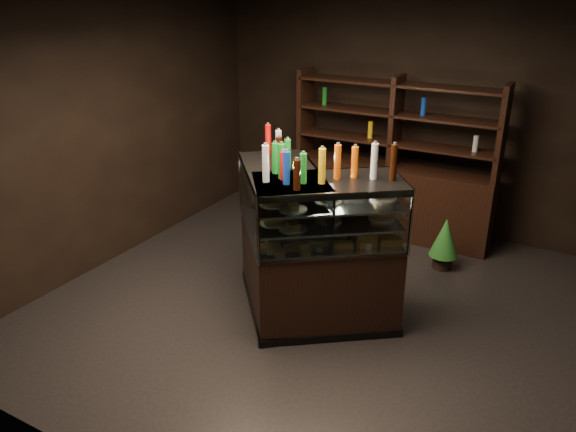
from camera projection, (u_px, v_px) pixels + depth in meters
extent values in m
plane|color=black|center=(311.00, 304.00, 5.65)|extent=(5.00, 5.00, 0.00)
cube|color=black|center=(403.00, 110.00, 7.09)|extent=(5.00, 0.02, 3.00)
cube|color=black|center=(108.00, 279.00, 3.06)|extent=(5.00, 0.02, 3.00)
cube|color=black|center=(112.00, 129.00, 6.20)|extent=(0.02, 5.00, 3.00)
cube|color=black|center=(326.00, 284.00, 5.18)|extent=(1.41, 1.28, 0.84)
cube|color=black|center=(325.00, 319.00, 5.33)|extent=(1.46, 1.32, 0.08)
cube|color=black|center=(329.00, 184.00, 4.81)|extent=(1.41, 1.28, 0.06)
cube|color=silver|center=(327.00, 242.00, 5.02)|extent=(1.34, 1.21, 0.02)
cube|color=silver|center=(328.00, 222.00, 4.94)|extent=(1.34, 1.21, 0.02)
cube|color=silver|center=(328.00, 203.00, 4.87)|extent=(1.34, 1.21, 0.02)
cube|color=white|center=(336.00, 227.00, 4.61)|extent=(1.04, 0.77, 0.59)
cylinder|color=silver|center=(411.00, 223.00, 4.69)|extent=(0.03, 0.03, 0.61)
cylinder|color=silver|center=(258.00, 231.00, 4.54)|extent=(0.03, 0.03, 0.61)
cube|color=black|center=(283.00, 269.00, 5.45)|extent=(1.32, 1.39, 0.84)
cube|color=black|center=(283.00, 303.00, 5.60)|extent=(1.36, 1.44, 0.08)
cube|color=black|center=(282.00, 173.00, 5.07)|extent=(1.32, 1.39, 0.06)
cube|color=silver|center=(283.00, 229.00, 5.29)|extent=(1.24, 1.32, 0.02)
cube|color=silver|center=(283.00, 209.00, 5.21)|extent=(1.24, 1.32, 0.02)
cube|color=silver|center=(283.00, 191.00, 5.14)|extent=(1.24, 1.32, 0.02)
cube|color=white|center=(247.00, 203.00, 5.12)|extent=(0.83, 0.99, 0.59)
cylinder|color=silver|center=(258.00, 231.00, 4.54)|extent=(0.03, 0.03, 0.61)
cylinder|color=silver|center=(240.00, 180.00, 5.70)|extent=(0.03, 0.03, 0.61)
cube|color=#C48D46|center=(268.00, 243.00, 4.91)|extent=(0.20, 0.18, 0.06)
cube|color=#C48D46|center=(292.00, 242.00, 4.94)|extent=(0.20, 0.18, 0.06)
cube|color=#C48D46|center=(316.00, 240.00, 4.96)|extent=(0.20, 0.18, 0.06)
cube|color=#C48D46|center=(340.00, 239.00, 4.99)|extent=(0.20, 0.18, 0.06)
cube|color=#C48D46|center=(364.00, 238.00, 5.01)|extent=(0.20, 0.18, 0.06)
cube|color=#C48D46|center=(387.00, 236.00, 5.04)|extent=(0.20, 0.18, 0.06)
cylinder|color=white|center=(273.00, 223.00, 4.88)|extent=(0.24, 0.24, 0.02)
cube|color=#C48D46|center=(273.00, 219.00, 4.86)|extent=(0.19, 0.17, 0.05)
cylinder|color=white|center=(328.00, 220.00, 4.94)|extent=(0.24, 0.24, 0.02)
cube|color=#C48D46|center=(328.00, 216.00, 4.92)|extent=(0.19, 0.17, 0.05)
cylinder|color=white|center=(382.00, 217.00, 4.99)|extent=(0.24, 0.24, 0.02)
cube|color=#C48D46|center=(382.00, 214.00, 4.98)|extent=(0.19, 0.17, 0.05)
cylinder|color=white|center=(273.00, 204.00, 4.81)|extent=(0.24, 0.24, 0.02)
cube|color=#C48D46|center=(273.00, 200.00, 4.80)|extent=(0.19, 0.17, 0.05)
cylinder|color=white|center=(328.00, 201.00, 4.87)|extent=(0.24, 0.24, 0.02)
cube|color=#C48D46|center=(329.00, 197.00, 4.85)|extent=(0.19, 0.17, 0.05)
cylinder|color=white|center=(383.00, 198.00, 4.92)|extent=(0.24, 0.24, 0.02)
cube|color=#C48D46|center=(383.00, 195.00, 4.91)|extent=(0.19, 0.17, 0.05)
cube|color=#C48D46|center=(270.00, 205.00, 5.75)|extent=(0.18, 0.20, 0.06)
cube|color=#C48D46|center=(274.00, 213.00, 5.56)|extent=(0.18, 0.20, 0.06)
cube|color=#C48D46|center=(277.00, 221.00, 5.36)|extent=(0.18, 0.20, 0.06)
cube|color=#C48D46|center=(281.00, 230.00, 5.17)|extent=(0.18, 0.20, 0.06)
cube|color=#C48D46|center=(286.00, 240.00, 4.97)|extent=(0.18, 0.20, 0.06)
cube|color=#C48D46|center=(290.00, 250.00, 4.78)|extent=(0.18, 0.20, 0.06)
cylinder|color=white|center=(274.00, 190.00, 5.65)|extent=(0.24, 0.24, 0.02)
cube|color=#C48D46|center=(274.00, 187.00, 5.63)|extent=(0.17, 0.18, 0.05)
cylinder|color=white|center=(283.00, 208.00, 5.20)|extent=(0.24, 0.24, 0.02)
cube|color=#C48D46|center=(283.00, 204.00, 5.19)|extent=(0.17, 0.18, 0.05)
cylinder|color=white|center=(293.00, 228.00, 4.76)|extent=(0.24, 0.24, 0.02)
cube|color=#C48D46|center=(293.00, 225.00, 4.75)|extent=(0.17, 0.18, 0.05)
cylinder|color=white|center=(274.00, 173.00, 5.58)|extent=(0.24, 0.24, 0.02)
cube|color=#C48D46|center=(274.00, 170.00, 5.56)|extent=(0.17, 0.18, 0.05)
cylinder|color=white|center=(283.00, 190.00, 5.14)|extent=(0.24, 0.24, 0.02)
cube|color=#C48D46|center=(283.00, 186.00, 5.12)|extent=(0.17, 0.18, 0.05)
cylinder|color=white|center=(293.00, 209.00, 4.69)|extent=(0.24, 0.24, 0.02)
cube|color=#C48D46|center=(293.00, 205.00, 4.68)|extent=(0.17, 0.18, 0.05)
cylinder|color=#D8590A|center=(266.00, 167.00, 4.68)|extent=(0.06, 0.06, 0.28)
cylinder|color=silver|center=(266.00, 150.00, 4.62)|extent=(0.03, 0.03, 0.02)
cylinder|color=#B20C0A|center=(284.00, 166.00, 4.70)|extent=(0.06, 0.06, 0.28)
cylinder|color=silver|center=(284.00, 149.00, 4.64)|extent=(0.03, 0.03, 0.02)
cylinder|color=#147223|center=(303.00, 166.00, 4.71)|extent=(0.06, 0.06, 0.28)
cylinder|color=silver|center=(303.00, 148.00, 4.66)|extent=(0.03, 0.03, 0.02)
cylinder|color=black|center=(321.00, 165.00, 4.73)|extent=(0.06, 0.06, 0.28)
cylinder|color=silver|center=(321.00, 148.00, 4.67)|extent=(0.03, 0.03, 0.02)
cylinder|color=silver|center=(338.00, 164.00, 4.75)|extent=(0.06, 0.06, 0.28)
cylinder|color=silver|center=(339.00, 147.00, 4.69)|extent=(0.03, 0.03, 0.02)
cylinder|color=yellow|center=(356.00, 164.00, 4.77)|extent=(0.06, 0.06, 0.28)
cylinder|color=silver|center=(357.00, 147.00, 4.71)|extent=(0.03, 0.03, 0.02)
cylinder|color=#0F38B2|center=(374.00, 163.00, 4.79)|extent=(0.06, 0.06, 0.28)
cylinder|color=silver|center=(375.00, 146.00, 4.73)|extent=(0.03, 0.03, 0.02)
cylinder|color=#D8590A|center=(391.00, 162.00, 4.80)|extent=(0.06, 0.06, 0.28)
cylinder|color=silver|center=(393.00, 145.00, 4.75)|extent=(0.03, 0.03, 0.02)
cylinder|color=#D8590A|center=(272.00, 140.00, 5.50)|extent=(0.06, 0.06, 0.28)
cylinder|color=silver|center=(272.00, 125.00, 5.44)|extent=(0.03, 0.03, 0.02)
cylinder|color=#B20C0A|center=(275.00, 144.00, 5.36)|extent=(0.06, 0.06, 0.28)
cylinder|color=silver|center=(275.00, 128.00, 5.30)|extent=(0.03, 0.03, 0.02)
cylinder|color=#147223|center=(278.00, 148.00, 5.22)|extent=(0.06, 0.06, 0.28)
cylinder|color=silver|center=(278.00, 132.00, 5.16)|extent=(0.03, 0.03, 0.02)
cylinder|color=black|center=(281.00, 153.00, 5.08)|extent=(0.06, 0.06, 0.28)
cylinder|color=silver|center=(281.00, 136.00, 5.02)|extent=(0.03, 0.03, 0.02)
cylinder|color=silver|center=(284.00, 157.00, 4.94)|extent=(0.06, 0.06, 0.28)
cylinder|color=silver|center=(284.00, 141.00, 4.88)|extent=(0.03, 0.03, 0.02)
cylinder|color=yellow|center=(287.00, 162.00, 4.80)|extent=(0.06, 0.06, 0.28)
cylinder|color=silver|center=(287.00, 145.00, 4.74)|extent=(0.03, 0.03, 0.02)
cylinder|color=#0F38B2|center=(291.00, 168.00, 4.66)|extent=(0.06, 0.06, 0.28)
cylinder|color=silver|center=(291.00, 150.00, 4.60)|extent=(0.03, 0.03, 0.02)
cylinder|color=#D8590A|center=(294.00, 174.00, 4.52)|extent=(0.06, 0.06, 0.28)
cylinder|color=silver|center=(294.00, 156.00, 4.46)|extent=(0.03, 0.03, 0.02)
cylinder|color=black|center=(442.00, 261.00, 6.34)|extent=(0.21, 0.21, 0.16)
cone|color=#1C6325|center=(445.00, 237.00, 6.22)|extent=(0.32, 0.32, 0.44)
cone|color=#1C6325|center=(447.00, 225.00, 6.17)|extent=(0.25, 0.25, 0.31)
cube|color=black|center=(390.00, 200.00, 7.10)|extent=(2.50, 0.43, 0.90)
cube|color=black|center=(305.00, 112.00, 7.26)|extent=(0.06, 0.38, 1.10)
cube|color=black|center=(396.00, 122.00, 6.72)|extent=(0.06, 0.38, 1.10)
cube|color=black|center=(502.00, 134.00, 6.17)|extent=(0.06, 0.38, 1.10)
cube|color=black|center=(394.00, 142.00, 6.81)|extent=(2.45, 0.38, 0.03)
cube|color=black|center=(396.00, 114.00, 6.68)|extent=(2.45, 0.38, 0.03)
cube|color=black|center=(399.00, 84.00, 6.54)|extent=(2.45, 0.38, 0.03)
cylinder|color=#D8590A|center=(324.00, 123.00, 7.19)|extent=(0.06, 0.06, 0.22)
cylinder|color=#B20C0A|center=(370.00, 129.00, 6.91)|extent=(0.06, 0.06, 0.22)
cylinder|color=#147223|center=(421.00, 135.00, 6.62)|extent=(0.06, 0.06, 0.22)
cylinder|color=black|center=(476.00, 142.00, 6.34)|extent=(0.06, 0.06, 0.22)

